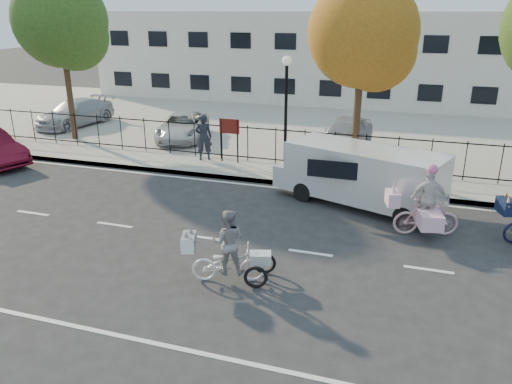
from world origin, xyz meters
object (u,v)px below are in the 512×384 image
at_px(lamppost, 286,93).
at_px(unicorn_bike, 426,209).
at_px(zebra_trike, 228,254).
at_px(pedestrian, 204,137).
at_px(lot_car_d, 346,134).
at_px(white_van, 361,174).
at_px(lot_car_b, 183,126).
at_px(lot_car_a, 75,113).

height_order(lamppost, unicorn_bike, lamppost).
bearing_deg(zebra_trike, unicorn_bike, -64.00).
relative_size(zebra_trike, pedestrian, 1.10).
height_order(lamppost, lot_car_d, lamppost).
distance_m(zebra_trike, lot_car_d, 12.24).
height_order(zebra_trike, unicorn_bike, unicorn_bike).
distance_m(white_van, lot_car_d, 6.46).
xyz_separation_m(lamppost, lot_car_b, (-5.93, 3.01, -2.35)).
distance_m(lamppost, zebra_trike, 9.17).
distance_m(lamppost, white_van, 4.84).
bearing_deg(zebra_trike, lot_car_a, 30.07).
distance_m(unicorn_bike, lot_car_a, 20.06).
xyz_separation_m(unicorn_bike, lot_car_a, (-18.11, 8.62, 0.05)).
height_order(unicorn_bike, white_van, unicorn_bike).
bearing_deg(white_van, pedestrian, 176.63).
bearing_deg(unicorn_bike, zebra_trike, 118.80).
bearing_deg(lot_car_b, pedestrian, -65.55).
bearing_deg(zebra_trike, lot_car_d, -21.63).
relative_size(zebra_trike, unicorn_bike, 0.98).
relative_size(unicorn_bike, white_van, 0.36).
distance_m(unicorn_bike, pedestrian, 10.02).
height_order(unicorn_bike, pedestrian, unicorn_bike).
bearing_deg(unicorn_bike, pedestrian, 47.90).
distance_m(lamppost, pedestrian, 4.03).
bearing_deg(lot_car_d, zebra_trike, -87.26).
xyz_separation_m(lamppost, lot_car_d, (1.92, 3.40, -2.23)).
height_order(pedestrian, lot_car_b, pedestrian).
bearing_deg(zebra_trike, lot_car_b, 13.13).
relative_size(lot_car_b, lot_car_d, 1.02).
distance_m(lot_car_b, lot_car_d, 7.85).
height_order(lamppost, zebra_trike, lamppost).
bearing_deg(lot_car_a, lot_car_d, 7.04).
xyz_separation_m(unicorn_bike, pedestrian, (-8.85, 4.68, 0.32)).
relative_size(zebra_trike, lot_car_d, 0.49).
height_order(zebra_trike, white_van, white_van).
relative_size(pedestrian, lot_car_b, 0.43).
distance_m(white_van, lot_car_b, 10.96).
distance_m(pedestrian, lot_car_d, 6.40).
xyz_separation_m(zebra_trike, white_van, (2.36, 5.89, 0.38)).
height_order(zebra_trike, lot_car_b, zebra_trike).
xyz_separation_m(pedestrian, lot_car_d, (5.42, 3.40, -0.23)).
xyz_separation_m(unicorn_bike, lot_car_b, (-11.27, 7.70, -0.02)).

